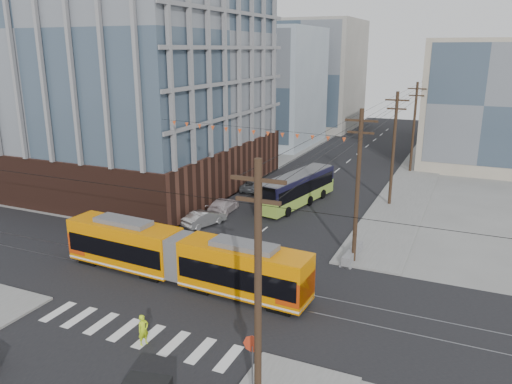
% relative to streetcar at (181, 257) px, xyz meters
% --- Properties ---
extents(ground, '(160.00, 160.00, 0.00)m').
position_rel_streetcar_xyz_m(ground, '(1.19, -3.44, -1.71)').
color(ground, slate).
extents(office_building, '(30.00, 25.00, 28.60)m').
position_rel_streetcar_xyz_m(office_building, '(-20.81, 19.56, 12.59)').
color(office_building, '#381E16').
rests_on(office_building, ground).
extents(bg_bldg_nw_near, '(18.00, 16.00, 18.00)m').
position_rel_streetcar_xyz_m(bg_bldg_nw_near, '(-15.81, 48.56, 7.29)').
color(bg_bldg_nw_near, '#8C99A5').
rests_on(bg_bldg_nw_near, ground).
extents(bg_bldg_ne_near, '(14.00, 14.00, 16.00)m').
position_rel_streetcar_xyz_m(bg_bldg_ne_near, '(17.19, 44.56, 6.29)').
color(bg_bldg_ne_near, gray).
rests_on(bg_bldg_ne_near, ground).
extents(bg_bldg_nw_far, '(16.00, 18.00, 20.00)m').
position_rel_streetcar_xyz_m(bg_bldg_nw_far, '(-12.81, 68.56, 8.29)').
color(bg_bldg_nw_far, gray).
rests_on(bg_bldg_nw_far, ground).
extents(bg_bldg_ne_far, '(16.00, 16.00, 14.00)m').
position_rel_streetcar_xyz_m(bg_bldg_ne_far, '(19.19, 64.56, 5.29)').
color(bg_bldg_ne_far, '#8C99A5').
rests_on(bg_bldg_ne_far, ground).
extents(utility_pole_near, '(0.30, 0.30, 11.00)m').
position_rel_streetcar_xyz_m(utility_pole_near, '(9.69, -9.44, 3.79)').
color(utility_pole_near, black).
rests_on(utility_pole_near, ground).
extents(utility_pole_far, '(0.30, 0.30, 11.00)m').
position_rel_streetcar_xyz_m(utility_pole_far, '(9.69, 52.56, 3.79)').
color(utility_pole_far, black).
rests_on(utility_pole_far, ground).
extents(streetcar, '(17.88, 3.48, 3.42)m').
position_rel_streetcar_xyz_m(streetcar, '(0.00, 0.00, 0.00)').
color(streetcar, '#D77600').
rests_on(streetcar, ground).
extents(city_bus, '(4.39, 11.47, 3.18)m').
position_rel_streetcar_xyz_m(city_bus, '(1.30, 19.04, -0.12)').
color(city_bus, black).
rests_on(city_bus, ground).
extents(parked_car_silver, '(2.69, 4.32, 1.35)m').
position_rel_streetcar_xyz_m(parked_car_silver, '(-3.97, 9.96, -1.04)').
color(parked_car_silver, '#AEAEAE').
rests_on(parked_car_silver, ground).
extents(parked_car_white, '(2.34, 4.79, 1.34)m').
position_rel_streetcar_xyz_m(parked_car_white, '(-4.16, 13.81, -1.04)').
color(parked_car_white, '#C1B2B4').
rests_on(parked_car_white, ground).
extents(parked_car_grey, '(2.61, 4.50, 1.18)m').
position_rel_streetcar_xyz_m(parked_car_grey, '(-4.80, 21.84, -1.12)').
color(parked_car_grey, '#4B4F54').
rests_on(parked_car_grey, ground).
extents(pedestrian, '(0.58, 0.71, 1.68)m').
position_rel_streetcar_xyz_m(pedestrian, '(2.20, -7.12, -0.87)').
color(pedestrian, '#BDE319').
rests_on(pedestrian, ground).
extents(stop_sign, '(0.91, 0.91, 2.70)m').
position_rel_streetcar_xyz_m(stop_sign, '(8.91, -8.28, -0.36)').
color(stop_sign, '#B43219').
rests_on(stop_sign, ground).
extents(jersey_barrier, '(1.02, 3.81, 0.75)m').
position_rel_streetcar_xyz_m(jersey_barrier, '(9.49, 8.15, -1.33)').
color(jersey_barrier, gray).
rests_on(jersey_barrier, ground).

